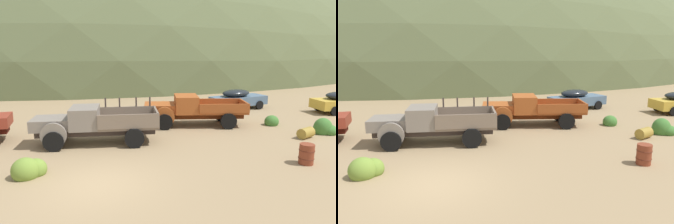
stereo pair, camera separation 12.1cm
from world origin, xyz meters
The scene contains 10 objects.
ground_plane centered at (0.00, 0.00, 0.00)m, with size 300.00×300.00×0.00m, color #937A56.
hill_far_right centered at (18.82, 59.42, 0.00)m, with size 116.62×84.65×49.82m, color #56603D.
truck_primer_gray centered at (0.45, 5.12, 1.00)m, with size 6.44×3.54×2.16m.
truck_oxide_orange centered at (6.73, 6.56, 0.99)m, with size 6.53×4.01×1.89m.
car_chalk_blue centered at (12.88, 9.71, 0.81)m, with size 4.85×2.11×1.57m.
oil_drum_tipped centered at (11.39, 1.57, 0.28)m, with size 1.02×0.77×0.57m.
oil_drum_foreground centered at (8.43, -1.29, 0.43)m, with size 0.64×0.64×0.86m.
bush_front_right centered at (11.62, 4.56, 0.21)m, with size 0.91×0.82×0.80m.
bush_between_trucks centered at (-2.21, 1.79, 0.24)m, with size 1.29×1.00×1.00m.
bush_lone_scrub centered at (13.05, 1.81, 0.28)m, with size 1.24×1.14×1.16m.
Camera 1 is at (-1.68, -10.48, 4.83)m, focal length 33.34 mm.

